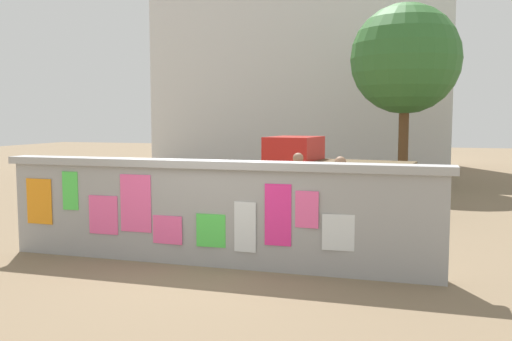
% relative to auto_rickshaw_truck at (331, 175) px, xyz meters
% --- Properties ---
extents(ground, '(60.00, 60.00, 0.00)m').
position_rel_auto_rickshaw_truck_xyz_m(ground, '(-0.98, 2.22, -0.90)').
color(ground, '#7A664C').
extents(poster_wall, '(7.30, 0.42, 1.67)m').
position_rel_auto_rickshaw_truck_xyz_m(poster_wall, '(-0.99, -5.79, -0.04)').
color(poster_wall, '#9D9D9D').
rests_on(poster_wall, ground).
extents(auto_rickshaw_truck, '(3.77, 1.96, 1.85)m').
position_rel_auto_rickshaw_truck_xyz_m(auto_rickshaw_truck, '(0.00, 0.00, 0.00)').
color(auto_rickshaw_truck, black).
rests_on(auto_rickshaw_truck, ground).
extents(motorcycle, '(1.88, 0.67, 0.87)m').
position_rel_auto_rickshaw_truck_xyz_m(motorcycle, '(-2.58, -2.62, -0.44)').
color(motorcycle, black).
rests_on(motorcycle, ground).
extents(bicycle_near, '(1.67, 0.56, 0.95)m').
position_rel_auto_rickshaw_truck_xyz_m(bicycle_near, '(-3.02, -0.55, -0.54)').
color(bicycle_near, black).
rests_on(bicycle_near, ground).
extents(bicycle_far, '(1.71, 0.44, 0.95)m').
position_rel_auto_rickshaw_truck_xyz_m(bicycle_far, '(-1.54, -4.52, -0.54)').
color(bicycle_far, black).
rests_on(bicycle_far, ground).
extents(person_walking, '(0.44, 0.44, 1.62)m').
position_rel_auto_rickshaw_truck_xyz_m(person_walking, '(0.73, -3.57, 0.09)').
color(person_walking, '#338CBF').
rests_on(person_walking, ground).
extents(person_bystander, '(0.47, 0.47, 1.62)m').
position_rel_auto_rickshaw_truck_xyz_m(person_bystander, '(-0.25, -2.76, 0.09)').
color(person_bystander, '#BF6626').
rests_on(person_bystander, ground).
extents(tree_roadside, '(3.71, 3.71, 6.17)m').
position_rel_auto_rickshaw_truck_xyz_m(tree_roadside, '(1.58, 5.78, 3.40)').
color(tree_roadside, brown).
rests_on(tree_roadside, ground).
extents(building_background, '(14.06, 5.52, 9.48)m').
position_rel_auto_rickshaw_truck_xyz_m(building_background, '(-3.50, 13.08, 3.86)').
color(building_background, silver).
rests_on(building_background, ground).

